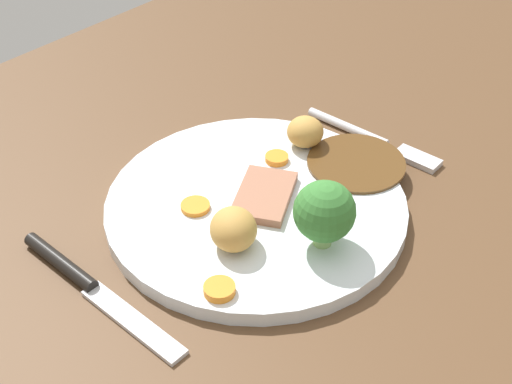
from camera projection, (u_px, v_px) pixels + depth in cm
name	position (u px, v px, depth cm)	size (l,w,h in cm)	color
dining_table	(244.00, 251.00, 65.54)	(120.00, 84.00, 3.60)	brown
dinner_plate	(256.00, 207.00, 66.32)	(26.75, 26.75, 1.40)	white
gravy_pool	(356.00, 163.00, 70.05)	(9.30, 9.30, 0.30)	#563819
meat_slice_main	(264.00, 195.00, 65.85)	(7.13, 4.58, 0.80)	#9E664C
roast_potato_left	(233.00, 229.00, 60.42)	(4.34, 3.87, 3.35)	#BC8C42
roast_potato_right	(305.00, 132.00, 71.74)	(3.55, 3.55, 2.96)	#BC8C42
carrot_coin_front	(195.00, 206.00, 64.94)	(2.58, 2.58, 0.44)	orange
carrot_coin_back	(219.00, 289.00, 57.02)	(2.49, 2.49, 0.67)	orange
carrot_coin_side	(277.00, 158.00, 70.40)	(2.21, 2.21, 0.58)	orange
broccoli_floret	(324.00, 212.00, 59.48)	(5.11, 5.11, 5.99)	#8CB766
fork	(376.00, 140.00, 75.05)	(2.20, 15.30, 0.90)	silver
knife	(86.00, 283.00, 59.32)	(1.74, 18.50, 1.20)	black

